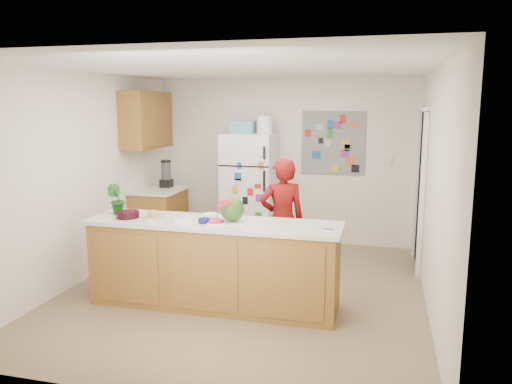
% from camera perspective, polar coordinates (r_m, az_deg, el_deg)
% --- Properties ---
extents(floor, '(4.00, 4.50, 0.02)m').
position_cam_1_polar(floor, '(5.88, -1.30, -11.23)').
color(floor, brown).
rests_on(floor, ground).
extents(wall_back, '(4.00, 0.02, 2.50)m').
position_cam_1_polar(wall_back, '(7.73, 3.22, 3.49)').
color(wall_back, beige).
rests_on(wall_back, ground).
extents(wall_left, '(0.02, 4.50, 2.50)m').
position_cam_1_polar(wall_left, '(6.39, -18.96, 1.63)').
color(wall_left, beige).
rests_on(wall_left, ground).
extents(wall_right, '(0.02, 4.50, 2.50)m').
position_cam_1_polar(wall_right, '(5.37, 19.76, 0.10)').
color(wall_right, beige).
rests_on(wall_right, ground).
extents(ceiling, '(4.00, 4.50, 0.02)m').
position_cam_1_polar(ceiling, '(5.50, -1.40, 14.07)').
color(ceiling, white).
rests_on(ceiling, wall_back).
extents(doorway, '(0.03, 0.85, 2.04)m').
position_cam_1_polar(doorway, '(6.83, 18.37, 0.21)').
color(doorway, black).
rests_on(doorway, ground).
extents(peninsula_base, '(2.60, 0.62, 0.88)m').
position_cam_1_polar(peninsula_base, '(5.34, -4.88, -8.37)').
color(peninsula_base, brown).
rests_on(peninsula_base, floor).
extents(peninsula_top, '(2.68, 0.70, 0.04)m').
position_cam_1_polar(peninsula_top, '(5.21, -4.95, -3.56)').
color(peninsula_top, silver).
rests_on(peninsula_top, peninsula_base).
extents(side_counter_base, '(0.60, 0.80, 0.86)m').
position_cam_1_polar(side_counter_base, '(7.54, -10.95, -3.16)').
color(side_counter_base, brown).
rests_on(side_counter_base, floor).
extents(side_counter_top, '(0.64, 0.84, 0.04)m').
position_cam_1_polar(side_counter_top, '(7.46, -11.06, 0.21)').
color(side_counter_top, silver).
rests_on(side_counter_top, side_counter_base).
extents(upper_cabinets, '(0.35, 1.00, 0.80)m').
position_cam_1_polar(upper_cabinets, '(7.37, -12.41, 8.03)').
color(upper_cabinets, brown).
rests_on(upper_cabinets, wall_left).
extents(refrigerator, '(0.75, 0.70, 1.70)m').
position_cam_1_polar(refrigerator, '(7.52, -0.74, 0.25)').
color(refrigerator, silver).
rests_on(refrigerator, floor).
extents(fridge_top_bin, '(0.35, 0.28, 0.18)m').
position_cam_1_polar(fridge_top_bin, '(7.45, -1.50, 7.43)').
color(fridge_top_bin, '#5999B2').
rests_on(fridge_top_bin, refrigerator).
extents(photo_collage, '(0.95, 0.01, 0.95)m').
position_cam_1_polar(photo_collage, '(7.57, 8.81, 5.54)').
color(photo_collage, slate).
rests_on(photo_collage, wall_back).
extents(person, '(0.64, 0.55, 1.50)m').
position_cam_1_polar(person, '(5.99, 3.01, -3.23)').
color(person, maroon).
rests_on(person, floor).
extents(blender_appliance, '(0.14, 0.14, 0.38)m').
position_cam_1_polar(blender_appliance, '(7.55, -10.23, 1.97)').
color(blender_appliance, black).
rests_on(blender_appliance, side_counter_top).
extents(cutting_board, '(0.45, 0.39, 0.01)m').
position_cam_1_polar(cutting_board, '(5.14, -3.45, -3.43)').
color(cutting_board, silver).
rests_on(cutting_board, peninsula_top).
extents(watermelon, '(0.25, 0.25, 0.25)m').
position_cam_1_polar(watermelon, '(5.11, -2.76, -2.00)').
color(watermelon, '#1F5414').
rests_on(watermelon, cutting_board).
extents(watermelon_slice, '(0.16, 0.16, 0.02)m').
position_cam_1_polar(watermelon_slice, '(5.12, -4.64, -3.30)').
color(watermelon_slice, red).
rests_on(watermelon_slice, cutting_board).
extents(cherry_bowl, '(0.32, 0.32, 0.07)m').
position_cam_1_polar(cherry_bowl, '(5.51, -14.43, -2.52)').
color(cherry_bowl, black).
rests_on(cherry_bowl, peninsula_top).
extents(white_bowl, '(0.21, 0.21, 0.06)m').
position_cam_1_polar(white_bowl, '(5.29, -5.25, -2.81)').
color(white_bowl, white).
rests_on(white_bowl, peninsula_top).
extents(cobalt_bowl, '(0.14, 0.14, 0.05)m').
position_cam_1_polar(cobalt_bowl, '(5.14, -5.97, -3.26)').
color(cobalt_bowl, '#110B67').
rests_on(cobalt_bowl, peninsula_top).
extents(plate, '(0.26, 0.26, 0.02)m').
position_cam_1_polar(plate, '(5.45, -11.64, -2.82)').
color(plate, beige).
rests_on(plate, peninsula_top).
extents(paper_towel, '(0.21, 0.20, 0.02)m').
position_cam_1_polar(paper_towel, '(5.23, -8.31, -3.23)').
color(paper_towel, silver).
rests_on(paper_towel, peninsula_top).
extents(keys, '(0.10, 0.06, 0.01)m').
position_cam_1_polar(keys, '(4.87, 8.21, -4.27)').
color(keys, slate).
rests_on(keys, peninsula_top).
extents(potted_plant, '(0.21, 0.18, 0.34)m').
position_cam_1_polar(potted_plant, '(5.69, -15.72, -0.81)').
color(potted_plant, '#0F4315').
rests_on(potted_plant, peninsula_top).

